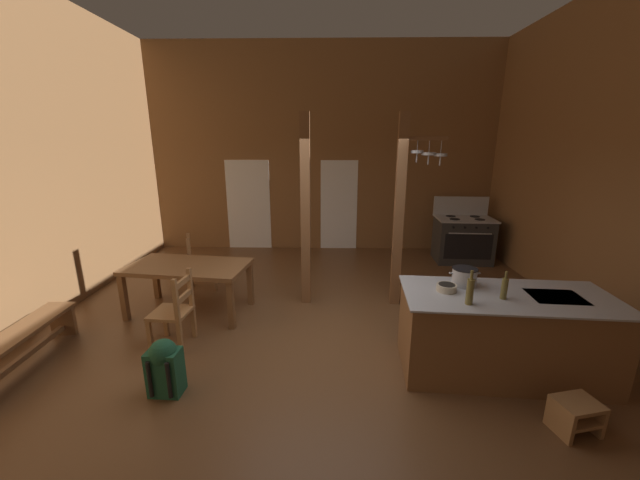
{
  "coord_description": "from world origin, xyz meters",
  "views": [
    {
      "loc": [
        0.13,
        -4.07,
        2.48
      ],
      "look_at": [
        0.02,
        0.7,
        1.17
      ],
      "focal_mm": 20.48,
      "sensor_mm": 36.0,
      "label": 1
    }
  ],
  "objects_px": {
    "ladderback_chair_near_window": "(199,264)",
    "bottle_short_on_counter": "(470,291)",
    "kitchen_island": "(503,334)",
    "step_stool": "(576,414)",
    "bench_along_left_wall": "(16,345)",
    "stove_range": "(463,239)",
    "backpack": "(165,365)",
    "ladderback_chair_by_post": "(175,311)",
    "bottle_tall_on_counter": "(504,288)",
    "stockpot_on_counter": "(464,277)",
    "dining_table": "(188,271)",
    "mixing_bowl_on_counter": "(447,288)"
  },
  "relations": [
    {
      "from": "ladderback_chair_by_post",
      "to": "stockpot_on_counter",
      "type": "height_order",
      "value": "stockpot_on_counter"
    },
    {
      "from": "bench_along_left_wall",
      "to": "mixing_bowl_on_counter",
      "type": "xyz_separation_m",
      "value": [
        4.7,
        0.19,
        0.64
      ]
    },
    {
      "from": "ladderback_chair_by_post",
      "to": "bench_along_left_wall",
      "type": "xyz_separation_m",
      "value": [
        -1.54,
        -0.57,
        -0.14
      ]
    },
    {
      "from": "bottle_short_on_counter",
      "to": "ladderback_chair_by_post",
      "type": "bearing_deg",
      "value": 167.81
    },
    {
      "from": "ladderback_chair_near_window",
      "to": "stockpot_on_counter",
      "type": "distance_m",
      "value": 4.25
    },
    {
      "from": "kitchen_island",
      "to": "bench_along_left_wall",
      "type": "bearing_deg",
      "value": -178.92
    },
    {
      "from": "kitchen_island",
      "to": "step_stool",
      "type": "bearing_deg",
      "value": -72.53
    },
    {
      "from": "kitchen_island",
      "to": "step_stool",
      "type": "distance_m",
      "value": 0.95
    },
    {
      "from": "kitchen_island",
      "to": "dining_table",
      "type": "xyz_separation_m",
      "value": [
        -3.93,
        1.37,
        0.19
      ]
    },
    {
      "from": "kitchen_island",
      "to": "step_stool",
      "type": "relative_size",
      "value": 5.38
    },
    {
      "from": "kitchen_island",
      "to": "mixing_bowl_on_counter",
      "type": "height_order",
      "value": "mixing_bowl_on_counter"
    },
    {
      "from": "kitchen_island",
      "to": "ladderback_chair_by_post",
      "type": "xyz_separation_m",
      "value": [
        -3.78,
        0.47,
        -0.01
      ]
    },
    {
      "from": "kitchen_island",
      "to": "ladderback_chair_by_post",
      "type": "relative_size",
      "value": 2.34
    },
    {
      "from": "bottle_short_on_counter",
      "to": "stockpot_on_counter",
      "type": "bearing_deg",
      "value": 75.86
    },
    {
      "from": "step_stool",
      "to": "ladderback_chair_near_window",
      "type": "distance_m",
      "value": 5.37
    },
    {
      "from": "ladderback_chair_near_window",
      "to": "mixing_bowl_on_counter",
      "type": "xyz_separation_m",
      "value": [
        3.47,
        -2.17,
        0.5
      ]
    },
    {
      "from": "ladderback_chair_by_post",
      "to": "bottle_tall_on_counter",
      "type": "height_order",
      "value": "bottle_tall_on_counter"
    },
    {
      "from": "stove_range",
      "to": "bench_along_left_wall",
      "type": "distance_m",
      "value": 7.41
    },
    {
      "from": "ladderback_chair_near_window",
      "to": "backpack",
      "type": "relative_size",
      "value": 1.59
    },
    {
      "from": "bottle_short_on_counter",
      "to": "bottle_tall_on_counter",
      "type": "bearing_deg",
      "value": 18.56
    },
    {
      "from": "stove_range",
      "to": "kitchen_island",
      "type": "bearing_deg",
      "value": -103.56
    },
    {
      "from": "dining_table",
      "to": "bottle_tall_on_counter",
      "type": "height_order",
      "value": "bottle_tall_on_counter"
    },
    {
      "from": "ladderback_chair_near_window",
      "to": "ladderback_chair_by_post",
      "type": "bearing_deg",
      "value": -80.04
    },
    {
      "from": "dining_table",
      "to": "stockpot_on_counter",
      "type": "xyz_separation_m",
      "value": [
        3.55,
        -1.12,
        0.37
      ]
    },
    {
      "from": "stove_range",
      "to": "bottle_short_on_counter",
      "type": "xyz_separation_m",
      "value": [
        -1.44,
        -4.11,
        0.57
      ]
    },
    {
      "from": "backpack",
      "to": "bottle_short_on_counter",
      "type": "distance_m",
      "value": 3.11
    },
    {
      "from": "dining_table",
      "to": "bottle_short_on_counter",
      "type": "bearing_deg",
      "value": -25.17
    },
    {
      "from": "stockpot_on_counter",
      "to": "bottle_short_on_counter",
      "type": "distance_m",
      "value": 0.5
    },
    {
      "from": "ladderback_chair_near_window",
      "to": "ladderback_chair_by_post",
      "type": "xyz_separation_m",
      "value": [
        0.31,
        -1.78,
        0.0
      ]
    },
    {
      "from": "ladderback_chair_by_post",
      "to": "bench_along_left_wall",
      "type": "bearing_deg",
      "value": -159.7
    },
    {
      "from": "ladderback_chair_near_window",
      "to": "stockpot_on_counter",
      "type": "relative_size",
      "value": 2.79
    },
    {
      "from": "kitchen_island",
      "to": "bottle_short_on_counter",
      "type": "height_order",
      "value": "bottle_short_on_counter"
    },
    {
      "from": "kitchen_island",
      "to": "bottle_tall_on_counter",
      "type": "distance_m",
      "value": 0.6
    },
    {
      "from": "dining_table",
      "to": "ladderback_chair_near_window",
      "type": "xyz_separation_m",
      "value": [
        -0.16,
        0.88,
        -0.2
      ]
    },
    {
      "from": "stove_range",
      "to": "step_stool",
      "type": "height_order",
      "value": "stove_range"
    },
    {
      "from": "ladderback_chair_near_window",
      "to": "bottle_short_on_counter",
      "type": "relative_size",
      "value": 2.71
    },
    {
      "from": "backpack",
      "to": "step_stool",
      "type": "bearing_deg",
      "value": -6.38
    },
    {
      "from": "stove_range",
      "to": "bottle_short_on_counter",
      "type": "distance_m",
      "value": 4.39
    },
    {
      "from": "ladderback_chair_near_window",
      "to": "mixing_bowl_on_counter",
      "type": "bearing_deg",
      "value": -32.01
    },
    {
      "from": "bench_along_left_wall",
      "to": "backpack",
      "type": "relative_size",
      "value": 2.83
    },
    {
      "from": "backpack",
      "to": "ladderback_chair_by_post",
      "type": "bearing_deg",
      "value": 105.88
    },
    {
      "from": "kitchen_island",
      "to": "stove_range",
      "type": "xyz_separation_m",
      "value": [
        0.93,
        3.87,
        0.02
      ]
    },
    {
      "from": "stockpot_on_counter",
      "to": "dining_table",
      "type": "bearing_deg",
      "value": 162.43
    },
    {
      "from": "kitchen_island",
      "to": "stockpot_on_counter",
      "type": "height_order",
      "value": "stockpot_on_counter"
    },
    {
      "from": "ladderback_chair_by_post",
      "to": "stove_range",
      "type": "bearing_deg",
      "value": 35.83
    },
    {
      "from": "mixing_bowl_on_counter",
      "to": "dining_table",
      "type": "bearing_deg",
      "value": 158.74
    },
    {
      "from": "stockpot_on_counter",
      "to": "bottle_short_on_counter",
      "type": "relative_size",
      "value": 0.97
    },
    {
      "from": "bench_along_left_wall",
      "to": "bottle_short_on_counter",
      "type": "relative_size",
      "value": 4.82
    },
    {
      "from": "stove_range",
      "to": "stockpot_on_counter",
      "type": "distance_m",
      "value": 3.89
    },
    {
      "from": "mixing_bowl_on_counter",
      "to": "backpack",
      "type": "bearing_deg",
      "value": -169.68
    }
  ]
}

